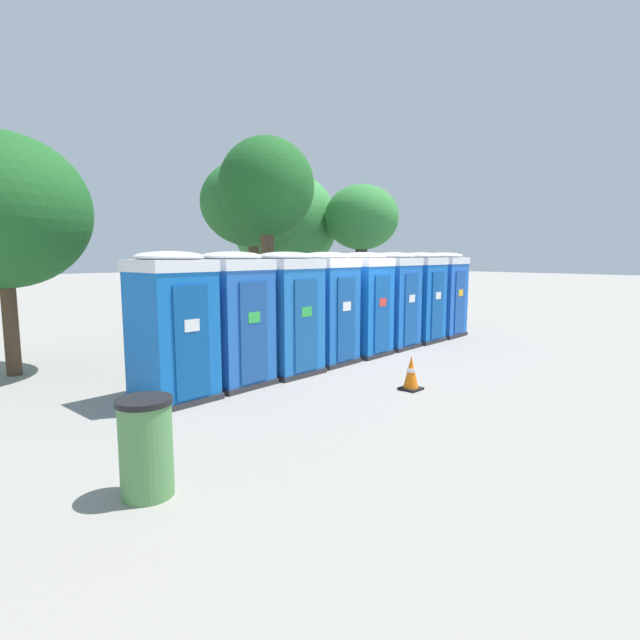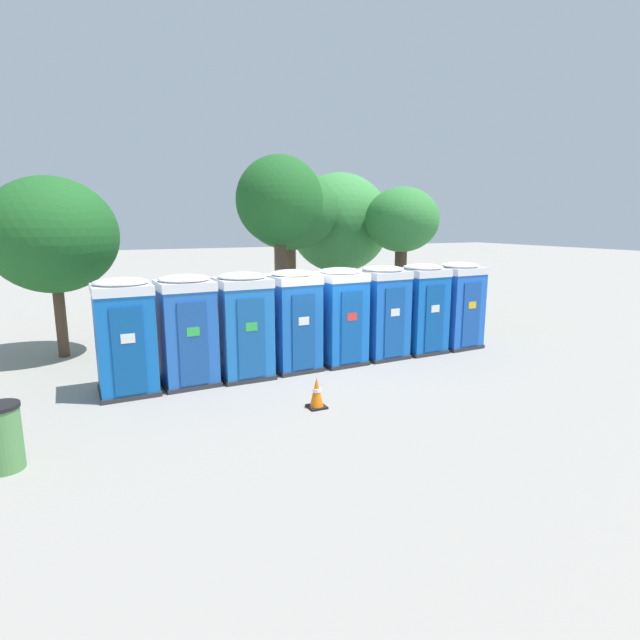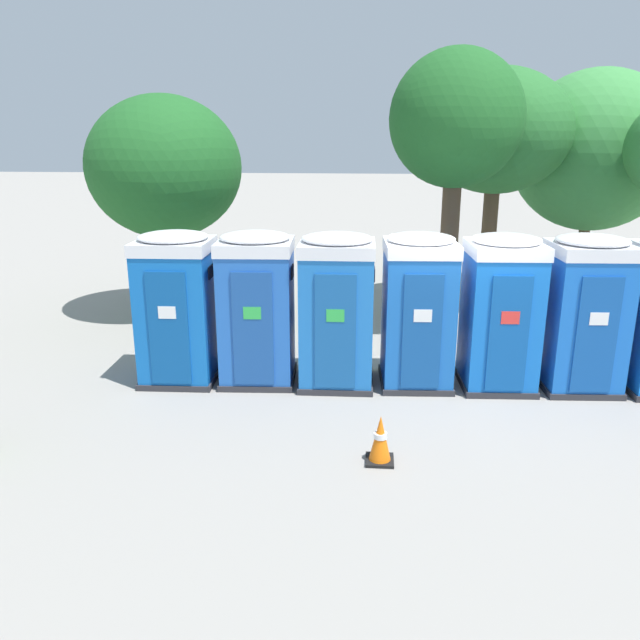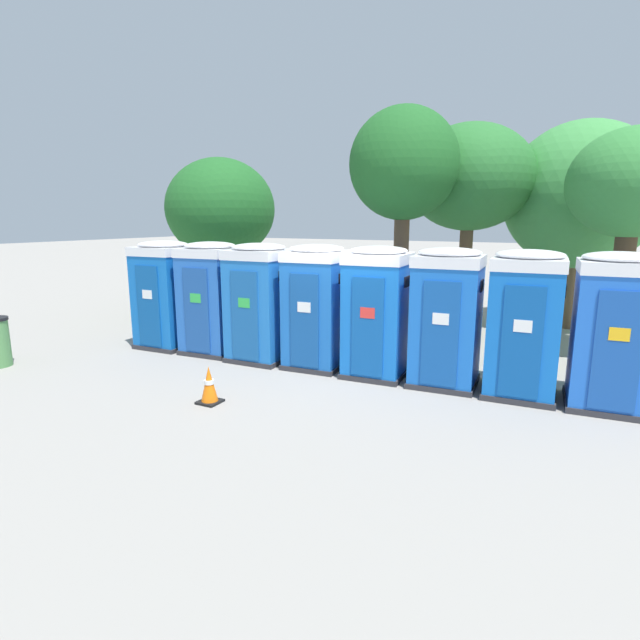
{
  "view_description": "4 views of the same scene",
  "coord_description": "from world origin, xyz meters",
  "px_view_note": "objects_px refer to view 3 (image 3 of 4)",
  "views": [
    {
      "loc": [
        -8.89,
        -8.0,
        2.49
      ],
      "look_at": [
        -0.89,
        -0.27,
        1.02
      ],
      "focal_mm": 28.0,
      "sensor_mm": 36.0,
      "label": 1
    },
    {
      "loc": [
        -5.23,
        -11.66,
        3.7
      ],
      "look_at": [
        0.08,
        -0.24,
        1.21
      ],
      "focal_mm": 28.0,
      "sensor_mm": 36.0,
      "label": 2
    },
    {
      "loc": [
        -1.4,
        -10.15,
        4.02
      ],
      "look_at": [
        -2.26,
        -0.31,
        1.09
      ],
      "focal_mm": 35.0,
      "sensor_mm": 36.0,
      "label": 3
    },
    {
      "loc": [
        4.02,
        -9.17,
        3.03
      ],
      "look_at": [
        -0.56,
        -0.26,
        1.0
      ],
      "focal_mm": 28.0,
      "sensor_mm": 36.0,
      "label": 4
    }
  ],
  "objects_px": {
    "portapotty_0": "(178,307)",
    "street_tree_4": "(497,133)",
    "portapotty_3": "(418,310)",
    "portapotty_4": "(501,311)",
    "street_tree_3": "(165,168)",
    "traffic_cone": "(380,440)",
    "street_tree_1": "(456,122)",
    "portapotty_2": "(337,310)",
    "portapotty_1": "(257,307)",
    "street_tree_0": "(594,151)",
    "portapotty_5": "(584,312)"
  },
  "relations": [
    {
      "from": "portapotty_0",
      "to": "street_tree_4",
      "type": "relative_size",
      "value": 0.46
    },
    {
      "from": "portapotty_3",
      "to": "portapotty_4",
      "type": "distance_m",
      "value": 1.33
    },
    {
      "from": "street_tree_3",
      "to": "traffic_cone",
      "type": "bearing_deg",
      "value": -53.9
    },
    {
      "from": "street_tree_1",
      "to": "street_tree_4",
      "type": "distance_m",
      "value": 2.37
    },
    {
      "from": "street_tree_3",
      "to": "traffic_cone",
      "type": "height_order",
      "value": "street_tree_3"
    },
    {
      "from": "portapotty_0",
      "to": "portapotty_4",
      "type": "xyz_separation_m",
      "value": [
        5.3,
        0.17,
        0.0
      ]
    },
    {
      "from": "portapotty_2",
      "to": "street_tree_1",
      "type": "xyz_separation_m",
      "value": [
        2.12,
        3.1,
        2.98
      ]
    },
    {
      "from": "portapotty_1",
      "to": "portapotty_2",
      "type": "bearing_deg",
      "value": -1.34
    },
    {
      "from": "portapotty_0",
      "to": "portapotty_2",
      "type": "height_order",
      "value": "same"
    },
    {
      "from": "street_tree_0",
      "to": "street_tree_4",
      "type": "relative_size",
      "value": 1.02
    },
    {
      "from": "portapotty_4",
      "to": "street_tree_4",
      "type": "bearing_deg",
      "value": 82.92
    },
    {
      "from": "street_tree_3",
      "to": "street_tree_4",
      "type": "xyz_separation_m",
      "value": [
        7.33,
        1.23,
        0.75
      ]
    },
    {
      "from": "portapotty_3",
      "to": "street_tree_4",
      "type": "distance_m",
      "value": 6.09
    },
    {
      "from": "portapotty_0",
      "to": "traffic_cone",
      "type": "height_order",
      "value": "portapotty_0"
    },
    {
      "from": "portapotty_3",
      "to": "street_tree_4",
      "type": "relative_size",
      "value": 0.46
    },
    {
      "from": "street_tree_4",
      "to": "traffic_cone",
      "type": "bearing_deg",
      "value": -108.19
    },
    {
      "from": "portapotty_0",
      "to": "portapotty_1",
      "type": "distance_m",
      "value": 1.33
    },
    {
      "from": "portapotty_2",
      "to": "portapotty_5",
      "type": "bearing_deg",
      "value": 2.47
    },
    {
      "from": "portapotty_0",
      "to": "street_tree_3",
      "type": "height_order",
      "value": "street_tree_3"
    },
    {
      "from": "portapotty_0",
      "to": "portapotty_5",
      "type": "height_order",
      "value": "same"
    },
    {
      "from": "portapotty_3",
      "to": "portapotty_5",
      "type": "xyz_separation_m",
      "value": [
        2.65,
        0.06,
        -0.0
      ]
    },
    {
      "from": "portapotty_2",
      "to": "street_tree_3",
      "type": "bearing_deg",
      "value": 135.9
    },
    {
      "from": "portapotty_3",
      "to": "portapotty_4",
      "type": "bearing_deg",
      "value": 0.27
    },
    {
      "from": "portapotty_1",
      "to": "street_tree_4",
      "type": "xyz_separation_m",
      "value": [
        4.6,
        5.13,
        2.8
      ]
    },
    {
      "from": "portapotty_0",
      "to": "portapotty_3",
      "type": "xyz_separation_m",
      "value": [
        3.97,
        0.16,
        0.0
      ]
    },
    {
      "from": "street_tree_1",
      "to": "street_tree_3",
      "type": "bearing_deg",
      "value": 172.39
    },
    {
      "from": "street_tree_0",
      "to": "street_tree_1",
      "type": "xyz_separation_m",
      "value": [
        -3.81,
        -3.52,
        0.62
      ]
    },
    {
      "from": "portapotty_5",
      "to": "street_tree_1",
      "type": "distance_m",
      "value": 4.57
    },
    {
      "from": "portapotty_5",
      "to": "street_tree_0",
      "type": "relative_size",
      "value": 0.45
    },
    {
      "from": "portapotty_5",
      "to": "traffic_cone",
      "type": "xyz_separation_m",
      "value": [
        -3.25,
        -2.79,
        -0.97
      ]
    },
    {
      "from": "portapotty_1",
      "to": "portapotty_4",
      "type": "height_order",
      "value": "same"
    },
    {
      "from": "portapotty_2",
      "to": "portapotty_1",
      "type": "bearing_deg",
      "value": 178.66
    },
    {
      "from": "portapotty_5",
      "to": "street_tree_3",
      "type": "xyz_separation_m",
      "value": [
        -8.02,
        3.75,
        2.05
      ]
    },
    {
      "from": "portapotty_4",
      "to": "street_tree_0",
      "type": "distance_m",
      "value": 7.65
    },
    {
      "from": "portapotty_1",
      "to": "portapotty_4",
      "type": "relative_size",
      "value": 1.0
    },
    {
      "from": "portapotty_3",
      "to": "portapotty_4",
      "type": "relative_size",
      "value": 1.0
    },
    {
      "from": "street_tree_0",
      "to": "street_tree_4",
      "type": "height_order",
      "value": "street_tree_0"
    },
    {
      "from": "portapotty_1",
      "to": "traffic_cone",
      "type": "distance_m",
      "value": 3.49
    },
    {
      "from": "street_tree_0",
      "to": "portapotty_3",
      "type": "bearing_deg",
      "value": -125.28
    },
    {
      "from": "street_tree_3",
      "to": "portapotty_3",
      "type": "bearing_deg",
      "value": -35.38
    },
    {
      "from": "portapotty_4",
      "to": "traffic_cone",
      "type": "relative_size",
      "value": 3.97
    },
    {
      "from": "street_tree_3",
      "to": "street_tree_4",
      "type": "bearing_deg",
      "value": 9.54
    },
    {
      "from": "traffic_cone",
      "to": "portapotty_4",
      "type": "bearing_deg",
      "value": 54.78
    },
    {
      "from": "portapotty_0",
      "to": "portapotty_1",
      "type": "relative_size",
      "value": 1.0
    },
    {
      "from": "portapotty_0",
      "to": "portapotty_3",
      "type": "relative_size",
      "value": 1.0
    },
    {
      "from": "portapotty_3",
      "to": "traffic_cone",
      "type": "relative_size",
      "value": 3.97
    },
    {
      "from": "portapotty_4",
      "to": "portapotty_1",
      "type": "bearing_deg",
      "value": -178.78
    },
    {
      "from": "portapotty_3",
      "to": "street_tree_4",
      "type": "bearing_deg",
      "value": 68.86
    },
    {
      "from": "portapotty_0",
      "to": "portapotty_3",
      "type": "height_order",
      "value": "same"
    },
    {
      "from": "portapotty_5",
      "to": "street_tree_1",
      "type": "relative_size",
      "value": 0.45
    }
  ]
}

